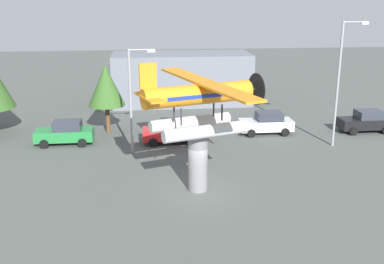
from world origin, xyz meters
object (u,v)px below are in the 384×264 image
(display_pedestal, at_px, (198,162))
(car_near_green, at_px, (65,133))
(car_far_silver, at_px, (266,123))
(car_distant_black, at_px, (366,121))
(streetlight_secondary, at_px, (341,76))
(storefront_building, at_px, (181,78))
(floatplane_monument, at_px, (200,103))
(tree_east, at_px, (106,86))
(streetlight_primary, at_px, (133,93))
(car_mid_red, at_px, (172,131))

(display_pedestal, distance_m, car_near_green, 12.82)
(car_far_silver, bearing_deg, car_distant_black, 177.42)
(car_near_green, height_order, car_far_silver, same)
(streetlight_secondary, distance_m, storefront_building, 18.33)
(car_distant_black, height_order, storefront_building, storefront_building)
(floatplane_monument, relative_size, car_near_green, 2.44)
(car_far_silver, relative_size, streetlight_secondary, 0.47)
(floatplane_monument, bearing_deg, car_near_green, 115.58)
(display_pedestal, bearing_deg, floatplane_monument, 17.97)
(car_near_green, relative_size, tree_east, 0.77)
(streetlight_primary, distance_m, streetlight_secondary, 14.60)
(display_pedestal, xyz_separation_m, floatplane_monument, (0.12, 0.04, 3.36))
(car_far_silver, xyz_separation_m, car_distant_black, (8.12, -0.37, 0.00))
(display_pedestal, height_order, streetlight_secondary, streetlight_secondary)
(car_far_silver, bearing_deg, streetlight_secondary, 140.25)
(display_pedestal, bearing_deg, car_mid_red, 95.73)
(car_far_silver, bearing_deg, car_near_green, 3.75)
(car_mid_red, bearing_deg, tree_east, -33.65)
(car_near_green, distance_m, car_distant_black, 23.62)
(streetlight_primary, height_order, storefront_building, streetlight_primary)
(car_far_silver, xyz_separation_m, streetlight_secondary, (4.23, -3.51, 4.24))
(tree_east, bearing_deg, streetlight_secondary, -17.33)
(streetlight_primary, bearing_deg, car_distant_black, 8.98)
(display_pedestal, relative_size, car_near_green, 0.80)
(floatplane_monument, xyz_separation_m, car_distant_black, (14.76, 9.96, -4.17))
(floatplane_monument, xyz_separation_m, car_mid_red, (-1.01, 8.79, -4.17))
(car_near_green, bearing_deg, floatplane_monument, 133.54)
(display_pedestal, bearing_deg, streetlight_primary, 116.80)
(car_distant_black, distance_m, streetlight_secondary, 6.56)
(floatplane_monument, height_order, car_near_green, floatplane_monument)
(car_far_silver, bearing_deg, storefront_building, -63.64)
(car_far_silver, distance_m, streetlight_primary, 11.36)
(display_pedestal, bearing_deg, tree_east, 115.57)
(display_pedestal, relative_size, tree_east, 0.62)
(floatplane_monument, relative_size, streetlight_primary, 1.42)
(display_pedestal, distance_m, car_distant_black, 17.95)
(car_mid_red, relative_size, car_distant_black, 1.00)
(car_mid_red, xyz_separation_m, storefront_building, (1.89, 13.17, 1.64))
(car_near_green, xyz_separation_m, tree_east, (2.94, 2.74, 2.93))
(car_far_silver, bearing_deg, car_mid_red, 11.37)
(car_mid_red, distance_m, streetlight_secondary, 12.77)
(tree_east, bearing_deg, car_mid_red, -33.65)
(display_pedestal, relative_size, car_distant_black, 0.80)
(car_distant_black, relative_size, tree_east, 0.77)
(car_near_green, bearing_deg, car_mid_red, 176.18)
(car_mid_red, bearing_deg, streetlight_primary, 32.95)
(display_pedestal, bearing_deg, car_near_green, 133.02)
(car_far_silver, bearing_deg, floatplane_monument, 57.25)
(car_mid_red, xyz_separation_m, tree_east, (-4.90, 3.26, 2.93))
(floatplane_monument, bearing_deg, display_pedestal, -180.00)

